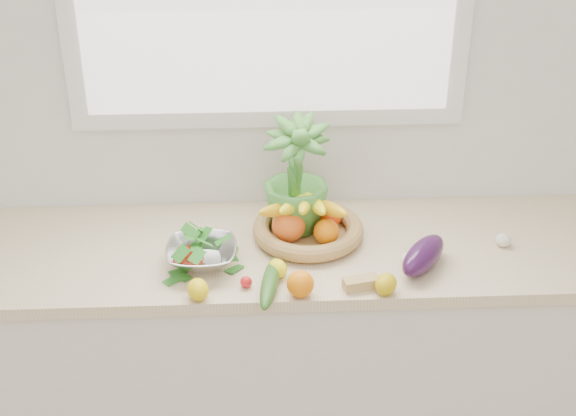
{
  "coord_description": "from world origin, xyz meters",
  "views": [
    {
      "loc": [
        -0.06,
        -0.25,
        2.27
      ],
      "look_at": [
        0.05,
        1.93,
        1.05
      ],
      "focal_mm": 50.0,
      "sensor_mm": 36.0,
      "label": 1
    }
  ],
  "objects_px": {
    "apple": "(191,257)",
    "potted_herb": "(296,175)",
    "eggplant": "(423,255)",
    "cucumber": "(270,283)",
    "fruit_basket": "(307,224)",
    "colander_with_spinach": "(201,250)"
  },
  "relations": [
    {
      "from": "fruit_basket",
      "to": "colander_with_spinach",
      "type": "height_order",
      "value": "fruit_basket"
    },
    {
      "from": "eggplant",
      "to": "fruit_basket",
      "type": "height_order",
      "value": "fruit_basket"
    },
    {
      "from": "potted_herb",
      "to": "apple",
      "type": "bearing_deg",
      "value": -148.24
    },
    {
      "from": "eggplant",
      "to": "potted_herb",
      "type": "bearing_deg",
      "value": 147.93
    },
    {
      "from": "potted_herb",
      "to": "fruit_basket",
      "type": "bearing_deg",
      "value": -47.96
    },
    {
      "from": "fruit_basket",
      "to": "colander_with_spinach",
      "type": "relative_size",
      "value": 1.88
    },
    {
      "from": "cucumber",
      "to": "colander_with_spinach",
      "type": "height_order",
      "value": "colander_with_spinach"
    },
    {
      "from": "eggplant",
      "to": "cucumber",
      "type": "relative_size",
      "value": 0.86
    },
    {
      "from": "cucumber",
      "to": "fruit_basket",
      "type": "relative_size",
      "value": 0.64
    },
    {
      "from": "apple",
      "to": "potted_herb",
      "type": "height_order",
      "value": "potted_herb"
    },
    {
      "from": "colander_with_spinach",
      "to": "fruit_basket",
      "type": "bearing_deg",
      "value": 24.42
    },
    {
      "from": "eggplant",
      "to": "colander_with_spinach",
      "type": "bearing_deg",
      "value": 176.19
    },
    {
      "from": "apple",
      "to": "fruit_basket",
      "type": "height_order",
      "value": "fruit_basket"
    },
    {
      "from": "apple",
      "to": "eggplant",
      "type": "distance_m",
      "value": 0.71
    },
    {
      "from": "fruit_basket",
      "to": "colander_with_spinach",
      "type": "xyz_separation_m",
      "value": [
        -0.34,
        -0.15,
        0.01
      ]
    },
    {
      "from": "cucumber",
      "to": "colander_with_spinach",
      "type": "distance_m",
      "value": 0.25
    },
    {
      "from": "apple",
      "to": "colander_with_spinach",
      "type": "relative_size",
      "value": 0.36
    },
    {
      "from": "apple",
      "to": "potted_herb",
      "type": "xyz_separation_m",
      "value": [
        0.33,
        0.21,
        0.17
      ]
    },
    {
      "from": "apple",
      "to": "potted_herb",
      "type": "bearing_deg",
      "value": 31.76
    },
    {
      "from": "apple",
      "to": "potted_herb",
      "type": "relative_size",
      "value": 0.21
    },
    {
      "from": "cucumber",
      "to": "colander_with_spinach",
      "type": "bearing_deg",
      "value": 146.12
    },
    {
      "from": "apple",
      "to": "cucumber",
      "type": "xyz_separation_m",
      "value": [
        0.24,
        -0.13,
        -0.02
      ]
    }
  ]
}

